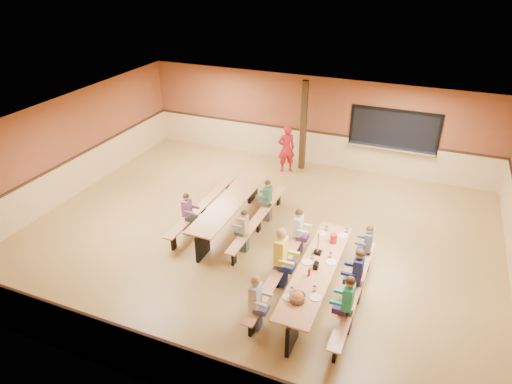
% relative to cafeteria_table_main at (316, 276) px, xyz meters
% --- Properties ---
extents(ground, '(12.00, 12.00, 0.00)m').
position_rel_cafeteria_table_main_xyz_m(ground, '(-2.02, 1.72, -0.53)').
color(ground, olive).
rests_on(ground, ground).
extents(room_envelope, '(12.04, 10.04, 3.02)m').
position_rel_cafeteria_table_main_xyz_m(room_envelope, '(-2.02, 1.72, 0.16)').
color(room_envelope, brown).
rests_on(room_envelope, ground).
extents(kitchen_pass_through, '(2.78, 0.28, 1.38)m').
position_rel_cafeteria_table_main_xyz_m(kitchen_pass_through, '(0.58, 6.68, 0.96)').
color(kitchen_pass_through, black).
rests_on(kitchen_pass_through, ground).
extents(structural_post, '(0.18, 0.18, 3.00)m').
position_rel_cafeteria_table_main_xyz_m(structural_post, '(-2.22, 6.12, 0.97)').
color(structural_post, black).
rests_on(structural_post, ground).
extents(cafeteria_table_main, '(1.91, 3.70, 0.74)m').
position_rel_cafeteria_table_main_xyz_m(cafeteria_table_main, '(0.00, 0.00, 0.00)').
color(cafeteria_table_main, '#BF7A4C').
rests_on(cafeteria_table_main, ground).
extents(cafeteria_table_second, '(1.91, 3.70, 0.74)m').
position_rel_cafeteria_table_main_xyz_m(cafeteria_table_second, '(-2.90, 1.89, 0.00)').
color(cafeteria_table_second, '#BF7A4C').
rests_on(cafeteria_table_second, ground).
extents(seated_child_white_left, '(0.38, 0.31, 1.23)m').
position_rel_cafeteria_table_main_xyz_m(seated_child_white_left, '(-0.83, -1.34, 0.09)').
color(seated_child_white_left, '#BCBBC3').
rests_on(seated_child_white_left, ground).
extents(seated_adult_yellow, '(0.47, 0.39, 1.42)m').
position_rel_cafeteria_table_main_xyz_m(seated_adult_yellow, '(-0.83, 0.09, 0.19)').
color(seated_adult_yellow, yellow).
rests_on(seated_adult_yellow, ground).
extents(seated_child_grey_left, '(0.38, 0.31, 1.23)m').
position_rel_cafeteria_table_main_xyz_m(seated_child_grey_left, '(-0.83, 1.32, 0.09)').
color(seated_child_grey_left, white).
rests_on(seated_child_grey_left, ground).
extents(seated_child_teal_right, '(0.40, 0.33, 1.28)m').
position_rel_cafeteria_table_main_xyz_m(seated_child_teal_right, '(0.82, -0.75, 0.11)').
color(seated_child_teal_right, '#28AA86').
rests_on(seated_child_teal_right, ground).
extents(seated_child_navy_right, '(0.41, 0.33, 1.29)m').
position_rel_cafeteria_table_main_xyz_m(seated_child_navy_right, '(0.82, 0.18, 0.12)').
color(seated_child_navy_right, navy).
rests_on(seated_child_navy_right, ground).
extents(seated_child_char_right, '(0.35, 0.29, 1.17)m').
position_rel_cafeteria_table_main_xyz_m(seated_child_char_right, '(0.82, 1.34, 0.06)').
color(seated_child_char_right, '#4C5257').
rests_on(seated_child_char_right, ground).
extents(seated_child_purple_sec, '(0.36, 0.29, 1.18)m').
position_rel_cafeteria_table_main_xyz_m(seated_child_purple_sec, '(-3.72, 1.07, 0.07)').
color(seated_child_purple_sec, '#794C7B').
rests_on(seated_child_purple_sec, ground).
extents(seated_child_green_sec, '(0.36, 0.30, 1.20)m').
position_rel_cafeteria_table_main_xyz_m(seated_child_green_sec, '(-2.07, 2.52, 0.07)').
color(seated_child_green_sec, '#2E6544').
rests_on(seated_child_green_sec, ground).
extents(seated_child_tan_sec, '(0.33, 0.27, 1.12)m').
position_rel_cafeteria_table_main_xyz_m(seated_child_tan_sec, '(-2.07, 0.95, 0.04)').
color(seated_child_tan_sec, '#ADA68B').
rests_on(seated_child_tan_sec, ground).
extents(standing_woman, '(0.70, 0.66, 1.61)m').
position_rel_cafeteria_table_main_xyz_m(standing_woman, '(-2.64, 5.68, 0.28)').
color(standing_woman, '#B0141A').
rests_on(standing_woman, ground).
extents(punch_pitcher, '(0.16, 0.16, 0.22)m').
position_rel_cafeteria_table_main_xyz_m(punch_pitcher, '(0.10, 1.03, 0.32)').
color(punch_pitcher, red).
rests_on(punch_pitcher, cafeteria_table_main).
extents(chip_bowl, '(0.32, 0.32, 0.15)m').
position_rel_cafeteria_table_main_xyz_m(chip_bowl, '(-0.07, -1.10, 0.29)').
color(chip_bowl, orange).
rests_on(chip_bowl, cafeteria_table_main).
extents(napkin_dispenser, '(0.10, 0.14, 0.13)m').
position_rel_cafeteria_table_main_xyz_m(napkin_dispenser, '(-0.01, -0.02, 0.28)').
color(napkin_dispenser, black).
rests_on(napkin_dispenser, cafeteria_table_main).
extents(condiment_mustard, '(0.06, 0.06, 0.17)m').
position_rel_cafeteria_table_main_xyz_m(condiment_mustard, '(-0.03, 0.06, 0.30)').
color(condiment_mustard, yellow).
rests_on(condiment_mustard, cafeteria_table_main).
extents(condiment_ketchup, '(0.06, 0.06, 0.17)m').
position_rel_cafeteria_table_main_xyz_m(condiment_ketchup, '(-0.07, -0.31, 0.30)').
color(condiment_ketchup, '#B2140F').
rests_on(condiment_ketchup, cafeteria_table_main).
extents(table_paddle, '(0.16, 0.16, 0.56)m').
position_rel_cafeteria_table_main_xyz_m(table_paddle, '(-0.12, 0.50, 0.35)').
color(table_paddle, black).
rests_on(table_paddle, cafeteria_table_main).
extents(place_settings, '(0.65, 3.30, 0.11)m').
position_rel_cafeteria_table_main_xyz_m(place_settings, '(-0.00, 0.00, 0.27)').
color(place_settings, beige).
rests_on(place_settings, cafeteria_table_main).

